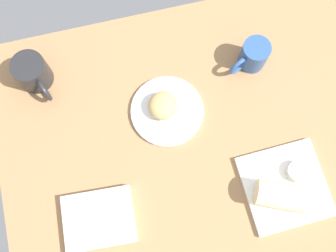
# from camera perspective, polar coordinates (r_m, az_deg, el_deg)

# --- Properties ---
(dining_table) EXTENTS (1.10, 0.90, 0.04)m
(dining_table) POSITION_cam_1_polar(r_m,az_deg,el_deg) (1.15, 4.76, -3.80)
(dining_table) COLOR #9E754C
(dining_table) RESTS_ON ground
(round_plate) EXTENTS (0.20, 0.20, 0.01)m
(round_plate) POSITION_cam_1_polar(r_m,az_deg,el_deg) (1.15, -0.11, 2.06)
(round_plate) COLOR white
(round_plate) RESTS_ON dining_table
(scone_pastry) EXTENTS (0.10, 0.10, 0.05)m
(scone_pastry) POSITION_cam_1_polar(r_m,az_deg,el_deg) (1.12, -0.69, 2.83)
(scone_pastry) COLOR tan
(scone_pastry) RESTS_ON round_plate
(square_plate) EXTENTS (0.22, 0.22, 0.02)m
(square_plate) POSITION_cam_1_polar(r_m,az_deg,el_deg) (1.15, 15.81, -8.03)
(square_plate) COLOR white
(square_plate) RESTS_ON dining_table
(sauce_cup) EXTENTS (0.06, 0.06, 0.03)m
(sauce_cup) POSITION_cam_1_polar(r_m,az_deg,el_deg) (1.14, 17.49, -6.03)
(sauce_cup) COLOR silver
(sauce_cup) RESTS_ON square_plate
(breakfast_wrap) EXTENTS (0.14, 0.11, 0.07)m
(breakfast_wrap) POSITION_cam_1_polar(r_m,az_deg,el_deg) (1.10, 15.23, -9.31)
(breakfast_wrap) COLOR beige
(breakfast_wrap) RESTS_ON square_plate
(book_stack) EXTENTS (0.19, 0.16, 0.03)m
(book_stack) POSITION_cam_1_polar(r_m,az_deg,el_deg) (1.11, -9.49, -12.55)
(book_stack) COLOR silver
(book_stack) RESTS_ON dining_table
(coffee_mug) EXTENTS (0.12, 0.08, 0.09)m
(coffee_mug) POSITION_cam_1_polar(r_m,az_deg,el_deg) (1.19, 11.63, 9.50)
(coffee_mug) COLOR #2D518C
(coffee_mug) RESTS_ON dining_table
(second_mug) EXTENTS (0.09, 0.14, 0.10)m
(second_mug) POSITION_cam_1_polar(r_m,az_deg,el_deg) (1.20, -18.11, 6.95)
(second_mug) COLOR #262628
(second_mug) RESTS_ON dining_table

